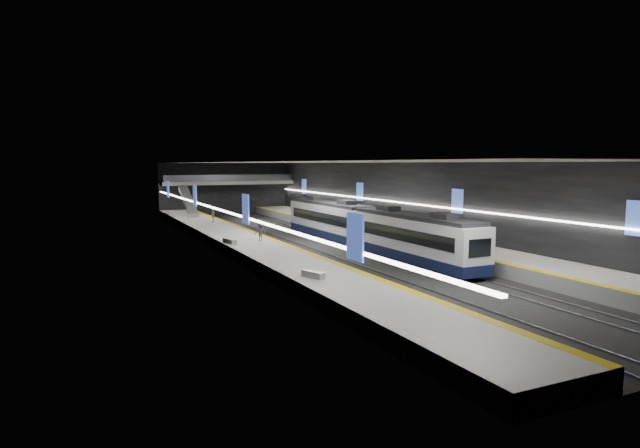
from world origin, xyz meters
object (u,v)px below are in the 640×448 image
bench_right_far (401,228)px  passenger_right_a (394,226)px  passenger_left_a (213,215)px  passenger_left_b (260,232)px  bench_left_far (230,241)px  escalator (188,201)px  bench_right_near (454,237)px  bench_left_near (313,275)px  train (366,226)px

bench_right_far → passenger_right_a: passenger_right_a is taller
passenger_left_a → passenger_left_b: (0.13, -16.99, -0.02)m
bench_left_far → passenger_left_b: 3.00m
bench_right_far → passenger_right_a: size_ratio=0.90×
escalator → bench_right_far: escalator is taller
bench_right_far → passenger_left_a: (-16.21, 15.28, 0.63)m
bench_right_near → passenger_right_a: 6.16m
escalator → passenger_left_b: (0.91, -27.43, -1.10)m
escalator → bench_left_near: size_ratio=4.75×
train → passenger_left_b: train is taller
escalator → passenger_left_b: size_ratio=4.99×
bench_left_far → bench_right_far: (19.00, 2.11, -0.02)m
bench_left_near → bench_left_far: bearing=74.5°
escalator → passenger_left_a: (0.79, -10.44, -1.08)m
bench_left_far → passenger_left_b: passenger_left_b is taller
train → passenger_left_b: size_ratio=18.74×
train → bench_left_near: (-11.19, -13.13, -0.99)m
bench_right_near → bench_left_far: bearing=165.4°
escalator → bench_right_near: 38.29m
bench_left_far → bench_right_far: bench_left_far is taller
escalator → bench_left_near: bearing=-91.6°
escalator → bench_left_near: (-1.19, -43.54, -1.69)m
bench_right_far → passenger_left_b: 16.19m
bench_right_near → bench_left_near: bearing=-148.9°
passenger_right_a → passenger_left_b: passenger_right_a is taller
bench_left_far → passenger_left_b: (2.91, 0.41, 0.59)m
bench_left_near → bench_right_near: bench_right_near is taller
escalator → bench_right_near: (17.00, -34.26, -1.65)m
train → bench_right_far: size_ratio=18.88×
passenger_left_a → train: bearing=22.9°
bench_right_far → bench_left_near: bearing=-158.9°
bench_right_near → passenger_left_b: size_ratio=1.25×
bench_left_far → bench_right_near: bearing=-30.6°
bench_left_near → passenger_left_a: bearing=68.1°
train → bench_left_near: train is taller
bench_right_near → passenger_left_a: bearing=128.4°
escalator → passenger_right_a: 32.15m
bench_left_far → passenger_right_a: bearing=-15.9°
escalator → bench_left_far: escalator is taller
bench_left_near → bench_right_near: size_ratio=0.84×
passenger_left_b → bench_right_far: bearing=-163.5°
escalator → bench_right_far: (17.00, -25.72, -1.71)m
passenger_right_a → bench_right_far: bearing=-46.9°
bench_left_far → passenger_left_a: size_ratio=1.06×
passenger_right_a → passenger_left_a: passenger_right_a is taller
bench_right_near → passenger_left_b: bearing=161.1°
bench_right_far → train: bearing=-169.6°
passenger_right_a → bench_left_far: bearing=82.3°
train → bench_right_near: size_ratio=14.95×
bench_right_far → passenger_left_b: size_ratio=0.99×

